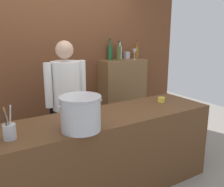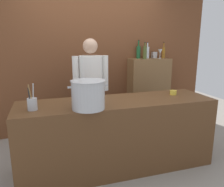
# 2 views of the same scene
# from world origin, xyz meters

# --- Properties ---
(brick_back_panel) EXTENTS (4.40, 0.10, 3.00)m
(brick_back_panel) POSITION_xyz_m (0.00, 1.40, 1.50)
(brick_back_panel) COLOR brown
(brick_back_panel) RESTS_ON ground_plane
(prep_counter) EXTENTS (2.44, 0.70, 0.90)m
(prep_counter) POSITION_xyz_m (0.00, 0.00, 0.45)
(prep_counter) COLOR brown
(prep_counter) RESTS_ON ground_plane
(bar_cabinet) EXTENTS (0.76, 0.32, 1.31)m
(bar_cabinet) POSITION_xyz_m (1.02, 1.19, 0.66)
(bar_cabinet) COLOR brown
(bar_cabinet) RESTS_ON ground_plane
(chef) EXTENTS (0.53, 0.37, 1.66)m
(chef) POSITION_xyz_m (-0.20, 0.62, 0.96)
(chef) COLOR black
(chef) RESTS_ON ground_plane
(stockpot_large) EXTENTS (0.43, 0.37, 0.31)m
(stockpot_large) POSITION_xyz_m (-0.41, -0.22, 1.06)
(stockpot_large) COLOR #B7BABF
(stockpot_large) RESTS_ON prep_counter
(utensil_crock) EXTENTS (0.10, 0.10, 0.29)m
(utensil_crock) POSITION_xyz_m (-0.99, -0.10, 0.97)
(utensil_crock) COLOR #B7BABF
(utensil_crock) RESTS_ON prep_counter
(butter_jar) EXTENTS (0.09, 0.09, 0.06)m
(butter_jar) POSITION_xyz_m (0.83, 0.07, 0.93)
(butter_jar) COLOR yellow
(butter_jar) RESTS_ON prep_counter
(wine_bottle_olive) EXTENTS (0.07, 0.07, 0.30)m
(wine_bottle_olive) POSITION_xyz_m (0.88, 1.11, 1.43)
(wine_bottle_olive) COLOR #475123
(wine_bottle_olive) RESTS_ON bar_cabinet
(wine_bottle_green) EXTENTS (0.07, 0.07, 0.33)m
(wine_bottle_green) POSITION_xyz_m (0.84, 1.28, 1.43)
(wine_bottle_green) COLOR #1E592D
(wine_bottle_green) RESTS_ON bar_cabinet
(wine_bottle_amber) EXTENTS (0.06, 0.06, 0.30)m
(wine_bottle_amber) POSITION_xyz_m (1.32, 1.22, 1.42)
(wine_bottle_amber) COLOR #8C5919
(wine_bottle_amber) RESTS_ON bar_cabinet
(wine_bottle_clear) EXTENTS (0.06, 0.06, 0.30)m
(wine_bottle_clear) POSITION_xyz_m (1.01, 1.26, 1.42)
(wine_bottle_clear) COLOR silver
(wine_bottle_clear) RESTS_ON bar_cabinet
(wine_glass_tall) EXTENTS (0.08, 0.08, 0.17)m
(wine_glass_tall) POSITION_xyz_m (1.18, 1.10, 1.44)
(wine_glass_tall) COLOR silver
(wine_glass_tall) RESTS_ON bar_cabinet
(spice_tin_silver) EXTENTS (0.08, 0.08, 0.11)m
(spice_tin_silver) POSITION_xyz_m (1.17, 1.30, 1.37)
(spice_tin_silver) COLOR #B2B2B7
(spice_tin_silver) RESTS_ON bar_cabinet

